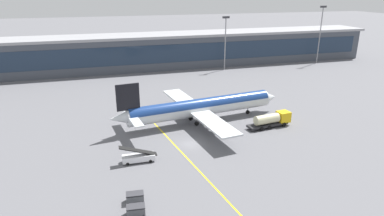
# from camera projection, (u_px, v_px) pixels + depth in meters

# --- Properties ---
(ground_plane) EXTENTS (700.00, 700.00, 0.00)m
(ground_plane) POSITION_uv_depth(u_px,v_px,m) (190.00, 144.00, 69.94)
(ground_plane) COLOR slate
(apron_lead_in_line) EXTENTS (11.75, 79.22, 0.01)m
(apron_lead_in_line) POSITION_uv_depth(u_px,v_px,m) (172.00, 142.00, 70.80)
(apron_lead_in_line) COLOR yellow
(apron_lead_in_line) RESTS_ON ground_plane
(terminal_building) EXTENTS (218.97, 16.78, 13.43)m
(terminal_building) POSITION_uv_depth(u_px,v_px,m) (118.00, 53.00, 131.72)
(terminal_building) COLOR #424751
(terminal_building) RESTS_ON ground_plane
(main_airliner) EXTENTS (43.79, 34.85, 11.48)m
(main_airliner) POSITION_uv_depth(u_px,v_px,m) (201.00, 107.00, 80.33)
(main_airliner) COLOR silver
(main_airliner) RESTS_ON ground_plane
(fuel_tanker) EXTENTS (11.02, 3.78, 3.25)m
(fuel_tanker) POSITION_uv_depth(u_px,v_px,m) (272.00, 120.00, 78.15)
(fuel_tanker) COLOR #232326
(fuel_tanker) RESTS_ON ground_plane
(belt_loader) EXTENTS (6.93, 2.10, 3.49)m
(belt_loader) POSITION_uv_depth(u_px,v_px,m) (138.00, 157.00, 62.43)
(belt_loader) COLOR white
(belt_loader) RESTS_ON ground_plane
(baggage_cart_1) EXTENTS (2.79, 1.85, 1.48)m
(baggage_cart_1) POSITION_uv_depth(u_px,v_px,m) (136.00, 210.00, 47.83)
(baggage_cart_1) COLOR #595B60
(baggage_cart_1) RESTS_ON ground_plane
(baggage_cart_2) EXTENTS (2.79, 1.85, 1.48)m
(baggage_cart_2) POSITION_uv_depth(u_px,v_px,m) (135.00, 197.00, 50.79)
(baggage_cart_2) COLOR #595B60
(baggage_cart_2) RESTS_ON ground_plane
(apron_light_mast_1) EXTENTS (2.80, 0.50, 20.63)m
(apron_light_mast_1) POSITION_uv_depth(u_px,v_px,m) (225.00, 39.00, 129.93)
(apron_light_mast_1) COLOR gray
(apron_light_mast_1) RESTS_ON ground_plane
(apron_light_mast_2) EXTENTS (2.80, 0.50, 23.89)m
(apron_light_mast_2) POSITION_uv_depth(u_px,v_px,m) (320.00, 30.00, 140.93)
(apron_light_mast_2) COLOR gray
(apron_light_mast_2) RESTS_ON ground_plane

